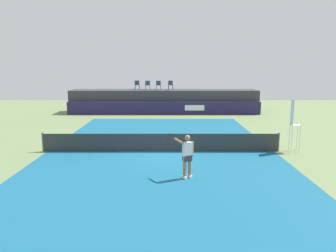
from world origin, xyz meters
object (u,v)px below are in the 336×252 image
object	(u,v)px
spectator_chair_center	(159,85)
spectator_chair_right	(171,85)
tennis_player	(187,155)
tennis_ball	(131,133)
umpire_chair	(294,122)
net_post_near	(44,142)
spectator_chair_far_left	(138,85)
net_post_far	(279,142)
spectator_chair_left	(148,85)

from	to	relation	value
spectator_chair_center	spectator_chair_right	distance (m)	1.21
spectator_chair_right	tennis_player	bearing A→B (deg)	-88.55
tennis_ball	umpire_chair	bearing A→B (deg)	-27.41
spectator_chair_center	net_post_near	distance (m)	16.19
net_post_near	tennis_player	xyz separation A→B (m)	(7.33, -4.23, 0.46)
spectator_chair_far_left	net_post_far	world-z (taller)	spectator_chair_far_left
spectator_chair_center	net_post_far	bearing A→B (deg)	-65.82
tennis_ball	net_post_far	bearing A→B (deg)	-29.41
spectator_chair_far_left	net_post_far	bearing A→B (deg)	-60.27
spectator_chair_left	tennis_ball	xyz separation A→B (m)	(-0.58, -10.26, -2.66)
spectator_chair_center	tennis_ball	distance (m)	10.76
net_post_far	spectator_chair_far_left	bearing A→B (deg)	119.73
spectator_chair_far_left	spectator_chair_left	world-z (taller)	same
spectator_chair_right	net_post_far	bearing A→B (deg)	-69.98
tennis_player	umpire_chair	bearing A→B (deg)	36.17
spectator_chair_far_left	tennis_ball	distance (m)	11.10
spectator_chair_far_left	spectator_chair_right	distance (m)	3.28
spectator_chair_right	net_post_near	bearing A→B (deg)	-114.13
spectator_chair_left	spectator_chair_center	distance (m)	1.03
spectator_chair_center	tennis_ball	size ratio (longest dim) A/B	13.06
spectator_chair_center	net_post_near	bearing A→B (deg)	-110.65
spectator_chair_center	tennis_player	bearing A→B (deg)	-85.04
spectator_chair_left	tennis_ball	distance (m)	10.62
spectator_chair_center	tennis_ball	world-z (taller)	spectator_chair_center
spectator_chair_far_left	net_post_near	bearing A→B (deg)	-102.95
net_post_near	tennis_ball	xyz separation A→B (m)	(4.05, 4.71, -0.46)
net_post_far	spectator_chair_center	bearing A→B (deg)	114.18
umpire_chair	tennis_ball	world-z (taller)	umpire_chair
spectator_chair_far_left	spectator_chair_right	world-z (taller)	same
spectator_chair_right	net_post_far	world-z (taller)	spectator_chair_right
net_post_near	tennis_ball	world-z (taller)	net_post_near
spectator_chair_left	tennis_player	size ratio (longest dim) A/B	0.50
net_post_far	tennis_ball	size ratio (longest dim) A/B	14.71
spectator_chair_center	umpire_chair	distance (m)	16.80
net_post_far	tennis_player	world-z (taller)	tennis_player
spectator_chair_far_left	net_post_far	size ratio (longest dim) A/B	0.89
spectator_chair_right	tennis_ball	distance (m)	11.24
spectator_chair_right	net_post_near	size ratio (longest dim) A/B	0.89
spectator_chair_left	net_post_near	world-z (taller)	spectator_chair_left
net_post_near	spectator_chair_left	bearing A→B (deg)	72.84
net_post_far	tennis_ball	xyz separation A→B (m)	(-8.35, 4.71, -0.46)
spectator_chair_left	net_post_far	xyz separation A→B (m)	(7.78, -14.97, -2.19)
spectator_chair_far_left	umpire_chair	bearing A→B (deg)	-58.29
spectator_chair_far_left	tennis_player	bearing A→B (deg)	-79.17
tennis_ball	spectator_chair_right	bearing A→B (deg)	75.19
spectator_chair_far_left	spectator_chair_center	world-z (taller)	same
spectator_chair_left	umpire_chair	world-z (taller)	spectator_chair_left
spectator_chair_center	tennis_ball	xyz separation A→B (m)	(-1.61, -10.30, -2.66)
spectator_chair_center	net_post_far	distance (m)	16.60
spectator_chair_center	umpire_chair	world-z (taller)	spectator_chair_center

